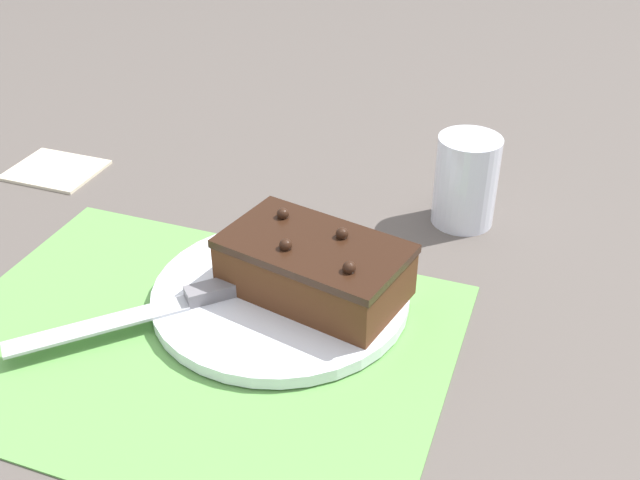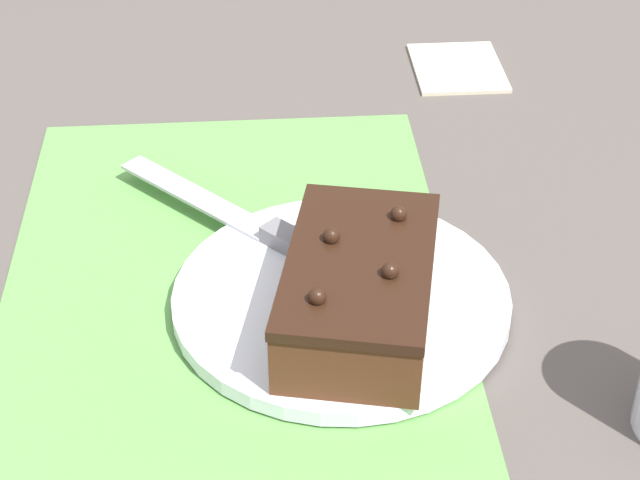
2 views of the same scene
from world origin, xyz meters
TOP-DOWN VIEW (x-y plane):
  - ground_plane at (0.00, 0.00)m, footprint 3.00×3.00m
  - placemat_woven at (0.00, 0.00)m, footprint 0.46×0.34m
  - cake_plate at (-0.05, -0.08)m, footprint 0.25×0.25m
  - chocolate_cake at (-0.08, -0.09)m, footprint 0.19×0.13m
  - serving_knife at (0.02, -0.03)m, footprint 0.19×0.18m
  - folded_napkin at (0.32, -0.24)m, footprint 0.11×0.09m

SIDE VIEW (x-z plane):
  - ground_plane at x=0.00m, z-range 0.00..0.00m
  - placemat_woven at x=0.00m, z-range 0.00..0.00m
  - folded_napkin at x=0.32m, z-range 0.00..0.01m
  - cake_plate at x=-0.05m, z-range 0.00..0.02m
  - serving_knife at x=0.02m, z-range 0.01..0.03m
  - chocolate_cake at x=-0.08m, z-range 0.01..0.08m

